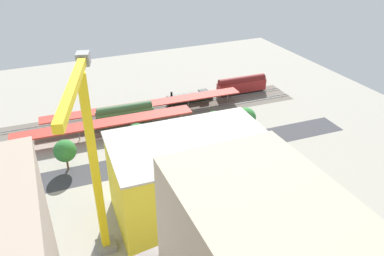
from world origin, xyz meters
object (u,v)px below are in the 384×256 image
(parked_car_2, at_px, (163,164))
(construction_building, at_px, (191,179))
(traffic_light, at_px, (152,137))
(freight_coach_far, at_px, (125,113))
(street_tree_5, at_px, (174,132))
(passenger_coach, at_px, (242,84))
(street_tree_2, at_px, (246,118))
(box_truck_0, at_px, (183,168))
(parked_car_0, at_px, (218,151))
(tower_crane, at_px, (91,158))
(parked_car_3, at_px, (132,171))
(street_tree_3, at_px, (162,135))
(locomotive, at_px, (191,97))
(street_tree_0, at_px, (65,151))
(street_tree_4, at_px, (214,120))
(platform_canopy_near, at_px, (105,123))
(platform_canopy_far, at_px, (146,104))
(parked_car_1, at_px, (189,157))
(street_tree_1, at_px, (137,134))

(parked_car_2, relative_size, construction_building, 0.14)
(parked_car_2, relative_size, traffic_light, 0.66)
(freight_coach_far, distance_m, street_tree_5, 21.03)
(passenger_coach, bearing_deg, street_tree_2, 62.29)
(box_truck_0, bearing_deg, parked_car_0, -158.35)
(tower_crane, height_order, box_truck_0, tower_crane)
(parked_car_3, relative_size, tower_crane, 0.11)
(tower_crane, height_order, street_tree_3, tower_crane)
(street_tree_2, bearing_deg, locomotive, -75.24)
(parked_car_2, relative_size, street_tree_0, 0.54)
(passenger_coach, bearing_deg, street_tree_4, 46.61)
(platform_canopy_near, distance_m, freight_coach_far, 9.08)
(platform_canopy_far, relative_size, street_tree_0, 7.76)
(passenger_coach, xyz_separation_m, parked_car_1, (34.30, 32.71, -2.59))
(platform_canopy_near, distance_m, street_tree_4, 31.34)
(locomotive, xyz_separation_m, box_truck_0, (18.05, 37.81, -0.08))
(street_tree_0, relative_size, street_tree_4, 1.04)
(construction_building, bearing_deg, parked_car_2, -87.91)
(tower_crane, bearing_deg, platform_canopy_near, -102.40)
(locomotive, relative_size, street_tree_2, 2.15)
(locomotive, xyz_separation_m, tower_crane, (41.36, 56.26, 19.96))
(street_tree_3, relative_size, street_tree_5, 0.91)
(street_tree_1, bearing_deg, parked_car_3, 64.04)
(freight_coach_far, bearing_deg, parked_car_0, 124.07)
(street_tree_5, bearing_deg, street_tree_0, -0.14)
(parked_car_2, relative_size, street_tree_5, 0.66)
(platform_canopy_near, distance_m, parked_car_1, 27.62)
(street_tree_1, relative_size, traffic_light, 1.30)
(locomotive, bearing_deg, box_truck_0, 64.48)
(freight_coach_far, distance_m, parked_car_2, 27.48)
(parked_car_1, bearing_deg, passenger_coach, -136.36)
(freight_coach_far, xyz_separation_m, street_tree_1, (1.31, 18.83, 2.74))
(tower_crane, bearing_deg, parked_car_3, -116.51)
(street_tree_2, bearing_deg, traffic_light, -0.58)
(street_tree_1, height_order, traffic_light, street_tree_1)
(street_tree_0, relative_size, street_tree_5, 1.21)
(street_tree_4, height_order, traffic_light, street_tree_4)
(platform_canopy_near, xyz_separation_m, parked_car_0, (-25.51, 21.63, -3.29))
(locomotive, bearing_deg, platform_canopy_near, 19.88)
(box_truck_0, bearing_deg, platform_canopy_near, -63.01)
(parked_car_1, bearing_deg, tower_crane, 40.99)
(parked_car_2, xyz_separation_m, street_tree_0, (22.47, -8.33, 4.70))
(freight_coach_far, bearing_deg, parked_car_2, 95.64)
(platform_canopy_near, bearing_deg, street_tree_2, 159.85)
(tower_crane, relative_size, traffic_light, 5.46)
(platform_canopy_near, xyz_separation_m, freight_coach_far, (-7.11, -5.57, -0.84))
(passenger_coach, xyz_separation_m, parked_car_3, (49.72, 32.84, -2.58))
(box_truck_0, bearing_deg, street_tree_1, -59.82)
(passenger_coach, xyz_separation_m, street_tree_3, (38.98, 24.74, 0.81))
(parked_car_2, height_order, street_tree_1, street_tree_1)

